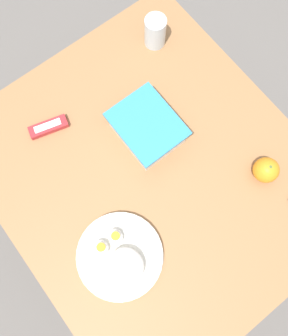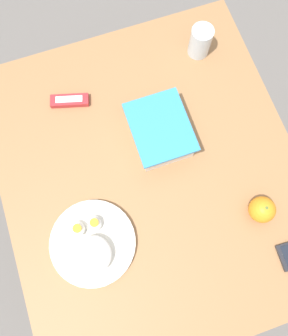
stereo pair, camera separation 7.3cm
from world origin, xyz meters
TOP-DOWN VIEW (x-y plane):
  - ground_plane at (0.00, 0.00)m, footprint 10.00×10.00m
  - table at (0.00, 0.00)m, footprint 0.95×0.83m
  - food_container at (-0.10, 0.06)m, footprint 0.19×0.16m
  - orange_fruit at (0.19, 0.24)m, footprint 0.07×0.07m
  - rice_plate at (0.14, -0.21)m, footprint 0.23×0.23m
  - candy_bar at (-0.28, -0.16)m, footprint 0.07×0.12m
  - drinking_glass at (-0.32, 0.27)m, footprint 0.06×0.06m

SIDE VIEW (x-z plane):
  - ground_plane at x=0.00m, z-range 0.00..0.00m
  - table at x=0.00m, z-range 0.27..1.02m
  - candy_bar at x=-0.28m, z-range 0.74..0.77m
  - rice_plate at x=0.14m, z-range 0.73..0.80m
  - food_container at x=-0.10m, z-range 0.74..0.82m
  - orange_fruit at x=0.19m, z-range 0.75..0.82m
  - drinking_glass at x=-0.32m, z-range 0.75..0.84m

